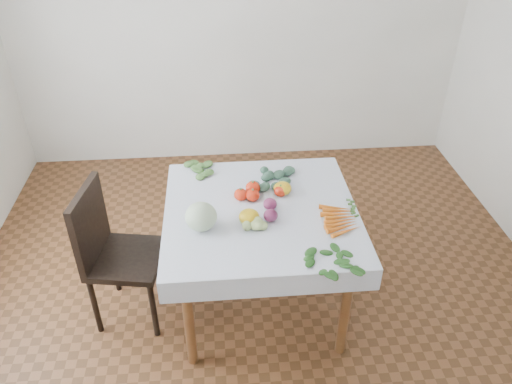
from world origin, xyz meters
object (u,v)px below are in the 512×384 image
table (261,223)px  carrot_bunch (340,219)px  cabbage (201,217)px  heirloom_back (283,188)px  chair (111,247)px

table → carrot_bunch: bearing=-18.9°
table → carrot_bunch: 0.48m
cabbage → heirloom_back: size_ratio=1.60×
chair → carrot_bunch: (1.34, -0.15, 0.24)m
table → carrot_bunch: size_ratio=3.29×
table → cabbage: bearing=-157.2°
table → carrot_bunch: (0.44, -0.15, 0.12)m
chair → cabbage: 0.65m
table → cabbage: size_ratio=5.66×
carrot_bunch → cabbage: bearing=179.6°
table → heirloom_back: (0.15, 0.15, 0.14)m
chair → carrot_bunch: chair is taller
cabbage → carrot_bunch: bearing=-0.4°
chair → table: bearing=0.0°
cabbage → chair: bearing=165.4°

